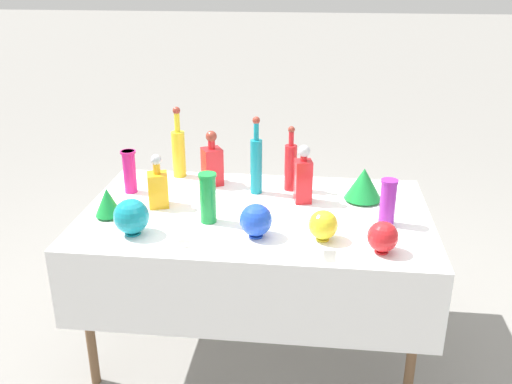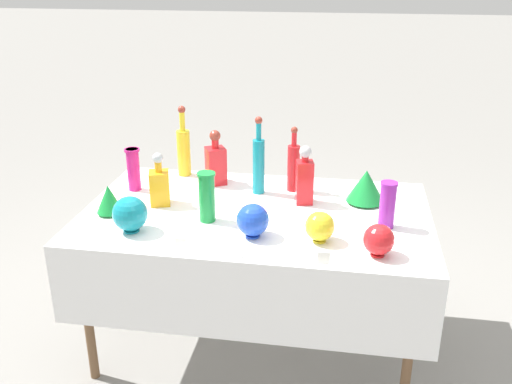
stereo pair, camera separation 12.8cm
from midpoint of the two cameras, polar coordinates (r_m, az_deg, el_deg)
ground_plane at (r=3.14m, az=-1.21°, el=-14.71°), size 40.00×40.00×0.00m
display_table at (r=2.74m, az=-1.45°, el=-3.56°), size 1.66×1.00×0.76m
tall_bottle_0 at (r=3.18m, az=-8.90°, el=4.13°), size 0.07×0.07×0.39m
tall_bottle_1 at (r=2.91m, az=-1.24°, el=2.93°), size 0.06×0.06×0.41m
tall_bottle_2 at (r=2.96m, az=2.24°, el=2.72°), size 0.06×0.06×0.34m
square_decanter_0 at (r=3.04m, az=-5.62°, el=2.88°), size 0.13×0.13×0.30m
square_decanter_1 at (r=2.82m, az=-11.07°, el=0.51°), size 0.12×0.12×0.27m
square_decanter_2 at (r=2.81m, az=3.44°, el=1.48°), size 0.10×0.10×0.30m
slender_vase_0 at (r=2.62m, az=11.69°, el=-0.91°), size 0.08×0.08×0.22m
slender_vase_1 at (r=3.01m, az=-13.73°, el=2.11°), size 0.08×0.08×0.22m
slender_vase_2 at (r=2.60m, az=-6.24°, el=-0.47°), size 0.08×0.08×0.24m
fluted_vase_0 at (r=2.87m, az=9.46°, el=0.81°), size 0.19×0.19×0.17m
fluted_vase_1 at (r=2.76m, az=-15.92°, el=-0.98°), size 0.12×0.12×0.14m
round_bowl_0 at (r=2.47m, az=-1.49°, el=-2.84°), size 0.14×0.14×0.15m
round_bowl_1 at (r=2.38m, az=11.06°, el=-4.43°), size 0.13×0.13×0.14m
round_bowl_2 at (r=2.45m, az=5.25°, el=-3.32°), size 0.13×0.13×0.14m
round_bowl_3 at (r=2.56m, az=-13.77°, el=-2.41°), size 0.16×0.16×0.16m
price_tag_left at (r=2.43m, az=-8.65°, el=-5.14°), size 0.05×0.02×0.03m
price_tag_center at (r=2.33m, az=-3.05°, el=-6.09°), size 0.06×0.03×0.04m
price_tag_right at (r=2.31m, az=5.80°, el=-6.42°), size 0.05×0.02×0.05m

